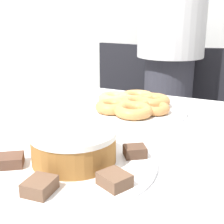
# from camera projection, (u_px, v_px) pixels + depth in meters

# --- Properties ---
(table) EXTENTS (1.67, 1.03, 0.73)m
(table) POSITION_uv_depth(u_px,v_px,m) (98.00, 159.00, 0.88)
(table) COLOR white
(table) RESTS_ON ground_plane
(person_standing) EXTENTS (0.35, 0.35, 1.66)m
(person_standing) POSITION_uv_depth(u_px,v_px,m) (170.00, 48.00, 1.66)
(person_standing) COLOR #383842
(person_standing) RESTS_ON ground_plane
(office_chair_left) EXTENTS (0.49, 0.49, 0.87)m
(office_chair_left) POSITION_uv_depth(u_px,v_px,m) (114.00, 121.00, 1.96)
(office_chair_left) COLOR black
(office_chair_left) RESTS_ON ground_plane
(plate_cake) EXTENTS (0.36, 0.36, 0.01)m
(plate_cake) POSITION_uv_depth(u_px,v_px,m) (75.00, 163.00, 0.69)
(plate_cake) COLOR white
(plate_cake) RESTS_ON table
(plate_donuts) EXTENTS (0.35, 0.35, 0.01)m
(plate_donuts) POSITION_uv_depth(u_px,v_px,m) (136.00, 110.00, 1.07)
(plate_donuts) COLOR white
(plate_donuts) RESTS_ON table
(frosted_cake) EXTENTS (0.19, 0.19, 0.07)m
(frosted_cake) POSITION_uv_depth(u_px,v_px,m) (74.00, 146.00, 0.67)
(frosted_cake) COLOR #9E662D
(frosted_cake) RESTS_ON plate_cake
(lamington_0) EXTENTS (0.05, 0.06, 0.03)m
(lamington_0) POSITION_uv_depth(u_px,v_px,m) (98.00, 134.00, 0.80)
(lamington_0) COLOR #513828
(lamington_0) RESTS_ON plate_cake
(lamington_1) EXTENTS (0.07, 0.06, 0.03)m
(lamington_1) POSITION_uv_depth(u_px,v_px,m) (44.00, 137.00, 0.78)
(lamington_1) COLOR #513828
(lamington_1) RESTS_ON plate_cake
(lamington_2) EXTENTS (0.07, 0.07, 0.02)m
(lamington_2) POSITION_uv_depth(u_px,v_px,m) (10.00, 161.00, 0.66)
(lamington_2) COLOR brown
(lamington_2) RESTS_ON plate_cake
(lamington_3) EXTENTS (0.05, 0.06, 0.03)m
(lamington_3) POSITION_uv_depth(u_px,v_px,m) (40.00, 186.00, 0.56)
(lamington_3) COLOR brown
(lamington_3) RESTS_ON plate_cake
(lamington_4) EXTENTS (0.07, 0.07, 0.02)m
(lamington_4) POSITION_uv_depth(u_px,v_px,m) (114.00, 180.00, 0.58)
(lamington_4) COLOR brown
(lamington_4) RESTS_ON plate_cake
(lamington_5) EXTENTS (0.06, 0.06, 0.02)m
(lamington_5) POSITION_uv_depth(u_px,v_px,m) (135.00, 151.00, 0.70)
(lamington_5) COLOR #513828
(lamington_5) RESTS_ON plate_cake
(donut_0) EXTENTS (0.11, 0.11, 0.04)m
(donut_0) POSITION_uv_depth(u_px,v_px,m) (136.00, 104.00, 1.06)
(donut_0) COLOR #C68447
(donut_0) RESTS_ON plate_donuts
(donut_1) EXTENTS (0.11, 0.11, 0.04)m
(donut_1) POSITION_uv_depth(u_px,v_px,m) (114.00, 99.00, 1.12)
(donut_1) COLOR #E5AD66
(donut_1) RESTS_ON plate_donuts
(donut_2) EXTENTS (0.11, 0.11, 0.04)m
(donut_2) POSITION_uv_depth(u_px,v_px,m) (112.00, 107.00, 1.03)
(donut_2) COLOR #D18E4C
(donut_2) RESTS_ON plate_donuts
(donut_3) EXTENTS (0.12, 0.12, 0.03)m
(donut_3) POSITION_uv_depth(u_px,v_px,m) (133.00, 111.00, 0.99)
(donut_3) COLOR #D18E4C
(donut_3) RESTS_ON plate_donuts
(donut_4) EXTENTS (0.10, 0.10, 0.03)m
(donut_4) POSITION_uv_depth(u_px,v_px,m) (154.00, 108.00, 1.02)
(donut_4) COLOR #C68447
(donut_4) RESTS_ON plate_donuts
(donut_5) EXTENTS (0.12, 0.12, 0.04)m
(donut_5) POSITION_uv_depth(u_px,v_px,m) (152.00, 101.00, 1.09)
(donut_5) COLOR #C68447
(donut_5) RESTS_ON plate_donuts
(donut_6) EXTENTS (0.13, 0.13, 0.04)m
(donut_6) POSITION_uv_depth(u_px,v_px,m) (137.00, 97.00, 1.14)
(donut_6) COLOR tan
(donut_6) RESTS_ON plate_donuts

